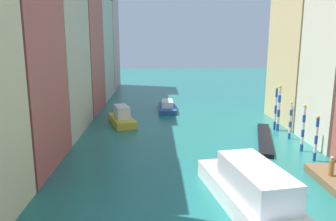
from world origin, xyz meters
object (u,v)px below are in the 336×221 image
at_px(vaporetto_white, 255,195).
at_px(motorboat_0, 167,107).
at_px(mooring_pole_0, 316,138).
at_px(gondola_black, 265,139).
at_px(motorboat_1, 122,117).
at_px(person_on_dock, 331,167).
at_px(mooring_pole_4, 276,108).
at_px(mooring_pole_2, 290,120).
at_px(mooring_pole_3, 279,108).
at_px(mooring_pole_1, 303,128).

relative_size(vaporetto_white, motorboat_0, 1.93).
distance_m(mooring_pole_0, motorboat_0, 23.59).
relative_size(gondola_black, motorboat_1, 1.68).
relative_size(person_on_dock, mooring_pole_4, 0.30).
distance_m(mooring_pole_2, mooring_pole_3, 3.15).
height_order(vaporetto_white, motorboat_1, vaporetto_white).
height_order(motorboat_0, motorboat_1, motorboat_1).
xyz_separation_m(gondola_black, motorboat_0, (-9.31, 14.65, 0.34)).
relative_size(mooring_pole_1, mooring_pole_2, 1.11).
bearing_deg(person_on_dock, motorboat_1, 133.19).
bearing_deg(mooring_pole_4, vaporetto_white, -112.41).
height_order(person_on_dock, gondola_black, person_on_dock).
height_order(vaporetto_white, gondola_black, vaporetto_white).
bearing_deg(mooring_pole_2, mooring_pole_0, -93.05).
height_order(person_on_dock, mooring_pole_1, mooring_pole_1).
relative_size(mooring_pole_0, mooring_pole_1, 0.90).
bearing_deg(mooring_pole_0, gondola_black, 112.23).
bearing_deg(mooring_pole_3, person_on_dock, -94.84).
bearing_deg(motorboat_1, mooring_pole_1, -31.29).
xyz_separation_m(mooring_pole_4, vaporetto_white, (-7.53, -18.27, -1.35)).
height_order(mooring_pole_4, gondola_black, mooring_pole_4).
distance_m(mooring_pole_1, mooring_pole_2, 3.88).
distance_m(mooring_pole_1, motorboat_0, 21.48).
bearing_deg(mooring_pole_4, motorboat_0, 137.99).
bearing_deg(motorboat_0, gondola_black, -57.56).
relative_size(mooring_pole_0, gondola_black, 0.36).
relative_size(mooring_pole_2, vaporetto_white, 0.31).
xyz_separation_m(mooring_pole_4, motorboat_0, (-11.72, 10.56, -1.93)).
bearing_deg(gondola_black, mooring_pole_3, 54.40).
xyz_separation_m(person_on_dock, motorboat_0, (-10.74, 24.90, -0.71)).
bearing_deg(mooring_pole_0, mooring_pole_1, 90.68).
relative_size(mooring_pole_3, motorboat_0, 0.79).
distance_m(mooring_pole_2, gondola_black, 3.29).
xyz_separation_m(mooring_pole_3, mooring_pole_4, (-0.19, 0.46, -0.13)).
distance_m(mooring_pole_1, mooring_pole_3, 6.96).
xyz_separation_m(person_on_dock, gondola_black, (-1.42, 10.26, -1.04)).
height_order(mooring_pole_0, gondola_black, mooring_pole_0).
relative_size(mooring_pole_1, gondola_black, 0.40).
distance_m(mooring_pole_0, vaporetto_white, 11.28).
height_order(mooring_pole_2, mooring_pole_3, mooring_pole_3).
xyz_separation_m(mooring_pole_1, gondola_black, (-2.34, 3.32, -2.00)).
bearing_deg(mooring_pole_0, mooring_pole_4, 89.77).
bearing_deg(mooring_pole_3, motorboat_1, 168.51).
bearing_deg(mooring_pole_3, vaporetto_white, -113.44).
bearing_deg(mooring_pole_4, mooring_pole_0, -90.23).
distance_m(person_on_dock, mooring_pole_1, 7.06).
bearing_deg(motorboat_1, mooring_pole_2, -20.65).
xyz_separation_m(person_on_dock, motorboat_1, (-16.39, 17.46, -0.44)).
height_order(gondola_black, motorboat_0, motorboat_0).
relative_size(mooring_pole_3, vaporetto_white, 0.41).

